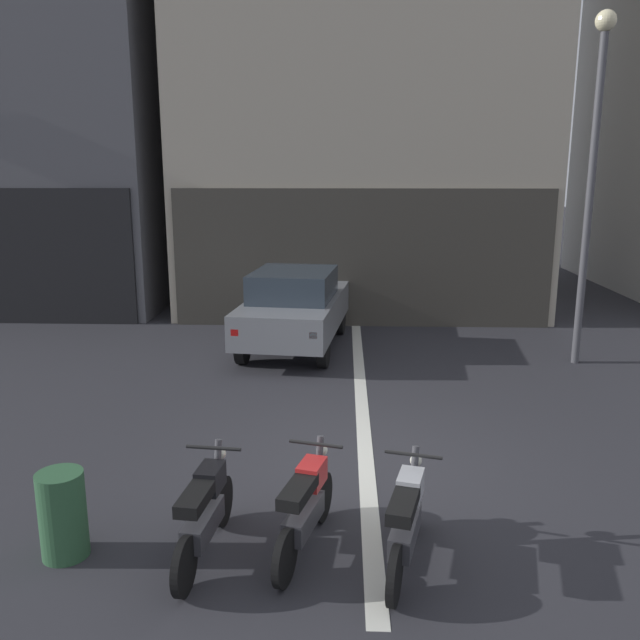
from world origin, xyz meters
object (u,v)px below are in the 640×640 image
car_grey_crossing_near (295,306)px  motorcycle_red_row_left_mid (306,506)px  street_lamp (594,155)px  motorcycle_black_row_leftmost (205,511)px  motorcycle_silver_row_centre (406,519)px  trash_bin (63,515)px

car_grey_crossing_near → motorcycle_red_row_left_mid: bearing=-84.9°
street_lamp → motorcycle_black_row_leftmost: bearing=-131.0°
car_grey_crossing_near → motorcycle_red_row_left_mid: size_ratio=2.62×
motorcycle_silver_row_centre → motorcycle_black_row_leftmost: bearing=177.7°
car_grey_crossing_near → trash_bin: size_ratio=5.03×
car_grey_crossing_near → motorcycle_black_row_leftmost: size_ratio=2.56×
car_grey_crossing_near → motorcycle_black_row_leftmost: (-0.30, -7.45, -0.43)m
motorcycle_red_row_left_mid → trash_bin: motorcycle_red_row_left_mid is taller
motorcycle_black_row_leftmost → trash_bin: motorcycle_black_row_leftmost is taller
street_lamp → car_grey_crossing_near: bearing=171.2°
street_lamp → motorcycle_silver_row_centre: 8.43m
motorcycle_red_row_left_mid → car_grey_crossing_near: bearing=95.1°
street_lamp → motorcycle_silver_row_centre: size_ratio=3.83×
car_grey_crossing_near → street_lamp: size_ratio=0.68×
motorcycle_black_row_leftmost → motorcycle_red_row_left_mid: (0.95, 0.14, 0.00)m
car_grey_crossing_near → motorcycle_black_row_leftmost: 7.46m
car_grey_crossing_near → street_lamp: (5.44, -0.84, 2.97)m
motorcycle_red_row_left_mid → trash_bin: bearing=-175.2°
car_grey_crossing_near → motorcycle_silver_row_centre: (1.59, -7.52, -0.43)m
street_lamp → motorcycle_red_row_left_mid: street_lamp is taller
motorcycle_black_row_leftmost → motorcycle_red_row_left_mid: same height
trash_bin → street_lamp: bearing=43.3°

